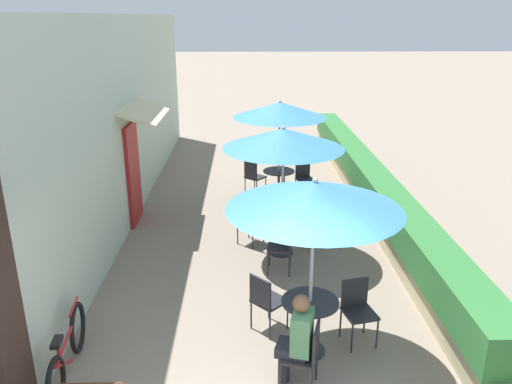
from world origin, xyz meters
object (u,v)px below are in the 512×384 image
Objects in this scene: patio_table_far at (279,180)px; cafe_chair_mid_back at (284,244)px; patio_table_mid at (282,226)px; cafe_chair_near_right at (357,306)px; coffee_cup_mid at (287,211)px; patio_umbrella_near at (315,196)px; coffee_cup_near at (305,301)px; patio_umbrella_mid at (283,138)px; cafe_chair_near_left at (306,352)px; cafe_chair_far_right at (278,190)px; patio_table_near at (310,316)px; cafe_chair_mid_left at (313,220)px; cafe_chair_far_left at (253,175)px; cafe_chair_mid_right at (248,220)px; patio_umbrella_far at (280,110)px; cafe_chair_far_back at (304,176)px; cafe_chair_near_back at (266,298)px; bicycle_leaning at (67,354)px.

cafe_chair_mid_back is at bearing -92.32° from patio_table_far.
patio_table_mid is 0.87× the size of cafe_chair_mid_back.
cafe_chair_near_right is 2.84m from coffee_cup_mid.
patio_umbrella_near is 1.38m from coffee_cup_near.
coffee_cup_near is at bearing -88.69° from patio_umbrella_mid.
cafe_chair_far_right is (0.04, 5.63, 0.00)m from cafe_chair_near_left.
patio_table_near and patio_table_mid have the same top height.
coffee_cup_mid is (-0.53, -0.26, 0.28)m from cafe_chair_mid_left.
cafe_chair_mid_right is at bearing -52.42° from cafe_chair_far_left.
coffee_cup_mid reaches higher than patio_table_mid.
cafe_chair_mid_back is at bearing 36.16° from cafe_chair_mid_left.
patio_table_far is (0.14, 3.47, 0.02)m from cafe_chair_mid_back.
cafe_chair_mid_right is (-1.43, 3.02, 0.00)m from cafe_chair_near_right.
cafe_chair_far_left is (-0.45, 3.87, 0.00)m from cafe_chair_mid_back.
patio_umbrella_far is at bearing 87.37° from patio_table_mid.
patio_umbrella_near is 2.76× the size of cafe_chair_far_back.
coffee_cup_near is 0.10× the size of cafe_chair_far_left.
patio_umbrella_mid is at bearing 6.16° from cafe_chair_mid_back.
cafe_chair_near_back is 2.57m from coffee_cup_mid.
cafe_chair_near_right and cafe_chair_near_back have the same top height.
patio_table_far is at bearing 87.37° from patio_table_mid.
cafe_chair_near_back is 0.36× the size of patio_umbrella_mid.
cafe_chair_near_right is 1.00× the size of cafe_chair_near_back.
cafe_chair_far_back is at bearing 55.26° from bicycle_leaning.
coffee_cup_near is 0.10× the size of cafe_chair_mid_back.
cafe_chair_far_right is (-0.75, 4.69, 0.00)m from cafe_chair_near_right.
cafe_chair_near_right is 3.00m from cafe_chair_mid_left.
cafe_chair_far_left is at bearing 98.30° from patio_umbrella_mid.
cafe_chair_mid_right is at bearing 36.16° from cafe_chair_mid_back.
patio_umbrella_mid is 1.81m from cafe_chair_mid_back.
cafe_chair_far_left is (-0.61, 6.05, -1.66)m from patio_umbrella_near.
cafe_chair_far_left is 1.00× the size of cafe_chair_far_right.
cafe_chair_far_back reaches higher than coffee_cup_near.
cafe_chair_near_left is 1.00× the size of cafe_chair_mid_left.
cafe_chair_mid_right is 1.81m from cafe_chair_far_right.
cafe_chair_near_back is 1.15× the size of patio_table_far.
coffee_cup_near is (-0.08, -0.08, -1.38)m from patio_umbrella_near.
patio_table_near is 0.87× the size of cafe_chair_mid_right.
cafe_chair_far_back is (0.70, 6.03, -0.28)m from coffee_cup_near.
cafe_chair_near_right is at bearing 36.16° from cafe_chair_near_back.
cafe_chair_near_left and cafe_chair_far_right have the same top height.
cafe_chair_near_left is at bearing 58.64° from cafe_chair_mid_left.
patio_table_mid is 0.71m from cafe_chair_mid_back.
patio_umbrella_near is 2.76× the size of cafe_chair_near_right.
cafe_chair_near_left is at bearing -45.23° from cafe_chair_far_left.
cafe_chair_mid_left is 1.23m from cafe_chair_mid_back.
patio_table_near is 2.18m from cafe_chair_mid_back.
patio_umbrella_far is at bearing 89.41° from coffee_cup_near.
cafe_chair_far_back is 7.33m from bicycle_leaning.
coffee_cup_mid is at bearing 89.59° from coffee_cup_near.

